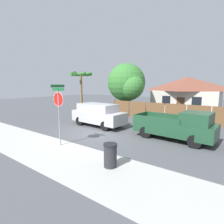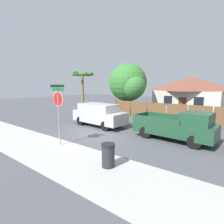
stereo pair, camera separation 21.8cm
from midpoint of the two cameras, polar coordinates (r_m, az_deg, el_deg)
name	(u,v)px [view 2 (the right image)]	position (r m, az deg, el deg)	size (l,w,h in m)	color
ground_plane	(95,135)	(12.17, -5.04, -7.52)	(80.00, 80.00, 0.00)	#4C4F54
sidewalk_strip	(49,150)	(9.94, -19.41, -11.74)	(36.00, 3.20, 0.01)	#B2B2AD
wooden_fence	(166,112)	(17.72, 17.54, 0.01)	(12.06, 0.12, 1.77)	brown
house	(189,94)	(24.59, 24.07, 5.45)	(8.23, 5.95, 4.47)	beige
oak_tree	(129,83)	(21.06, 5.81, 9.28)	(4.74, 4.52, 5.98)	brown
palm_tree	(82,78)	(20.89, -9.35, 10.84)	(2.45, 2.65, 4.93)	brown
red_suv	(99,114)	(14.62, -3.87, -0.70)	(4.84, 2.18, 1.87)	#B7B7BC
orange_pickup	(177,126)	(11.55, 21.02, -4.37)	(4.95, 2.24, 1.86)	#1E472D
stop_sign	(58,104)	(10.15, -16.57, 2.50)	(0.99, 0.89, 3.43)	gray
trash_bin	(108,155)	(7.51, -0.40, -13.91)	(0.58, 0.58, 1.00)	#28282D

